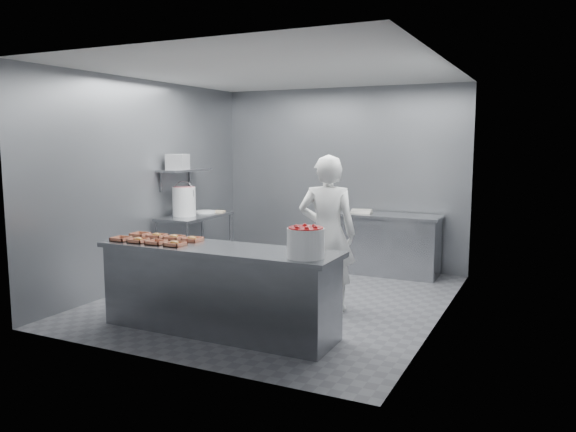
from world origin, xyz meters
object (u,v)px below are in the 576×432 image
object	(u,v)px
tray_0	(121,239)
tray_7	(192,239)
service_counter	(219,289)
tray_2	(157,242)
tray_4	(140,235)
glaze_bucket	(184,201)
appliance	(178,162)
back_counter	(389,244)
strawberry_tub	(306,241)
tray_5	(157,236)
tray_1	(139,240)
tray_3	(175,244)
tray_6	(174,237)
worker	(327,234)
prep_table	(195,236)

from	to	relation	value
tray_0	tray_7	distance (m)	0.78
service_counter	tray_2	world-z (taller)	tray_2
tray_4	glaze_bucket	size ratio (longest dim) A/B	0.37
tray_4	appliance	xyz separation A→B (m)	(-0.68, 1.64, 0.76)
back_counter	tray_4	world-z (taller)	tray_4
service_counter	strawberry_tub	bearing A→B (deg)	-5.92
service_counter	appliance	xyz separation A→B (m)	(-1.82, 1.80, 1.22)
tray_5	glaze_bucket	world-z (taller)	glaze_bucket
tray_1	tray_4	world-z (taller)	tray_1
tray_1	tray_5	bearing A→B (deg)	90.00
tray_4	tray_3	bearing A→B (deg)	-23.19
tray_2	tray_7	xyz separation A→B (m)	(0.24, 0.31, 0.00)
tray_2	tray_5	distance (m)	0.39
tray_6	worker	distance (m)	1.74
tray_0	tray_5	world-z (taller)	tray_5
tray_4	worker	size ratio (longest dim) A/B	0.10
appliance	tray_6	bearing A→B (deg)	-68.80
prep_table	tray_3	bearing A→B (deg)	-59.73
back_counter	tray_0	distance (m)	3.99
tray_7	glaze_bucket	xyz separation A→B (m)	(-1.30, 1.64, 0.20)
prep_table	tray_3	world-z (taller)	tray_3
back_counter	tray_0	xyz separation A→B (m)	(-2.04, -3.40, 0.47)
glaze_bucket	tray_0	bearing A→B (deg)	-73.25
back_counter	tray_6	size ratio (longest dim) A/B	8.01
back_counter	tray_1	bearing A→B (deg)	-117.90
tray_0	worker	xyz separation A→B (m)	(1.87, 1.35, -0.01)
tray_6	appliance	bearing A→B (deg)	125.19
tray_6	strawberry_tub	size ratio (longest dim) A/B	0.54
service_counter	strawberry_tub	size ratio (longest dim) A/B	7.49
prep_table	tray_5	world-z (taller)	tray_5
tray_3	tray_6	size ratio (longest dim) A/B	1.00
service_counter	back_counter	distance (m)	3.37
service_counter	back_counter	world-z (taller)	same
tray_6	tray_7	distance (m)	0.24
tray_0	appliance	size ratio (longest dim) A/B	0.63
prep_table	tray_5	size ratio (longest dim) A/B	6.40
prep_table	tray_4	size ratio (longest dim) A/B	6.40
tray_1	prep_table	bearing A→B (deg)	109.57
tray_2	appliance	distance (m)	2.39
back_counter	tray_7	distance (m)	3.40
tray_1	tray_3	xyz separation A→B (m)	(0.48, 0.00, 0.00)
worker	tray_5	bearing A→B (deg)	16.42
service_counter	back_counter	size ratio (longest dim) A/B	1.73
tray_3	strawberry_tub	world-z (taller)	strawberry_tub
back_counter	strawberry_tub	bearing A→B (deg)	-87.75
service_counter	worker	bearing A→B (deg)	58.77
tray_1	tray_3	size ratio (longest dim) A/B	1.00
tray_5	worker	distance (m)	1.94
service_counter	tray_1	world-z (taller)	tray_1
tray_2	tray_5	xyz separation A→B (m)	(-0.24, 0.31, 0.00)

